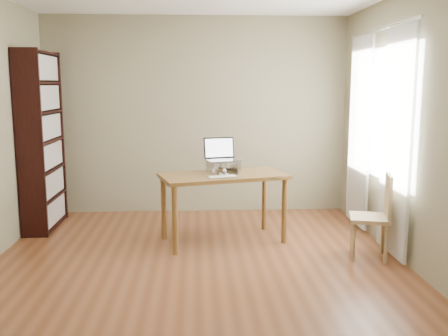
% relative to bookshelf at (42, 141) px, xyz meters
% --- Properties ---
extents(room, '(4.04, 4.54, 2.64)m').
position_rel_bookshelf_xyz_m(room, '(1.86, -1.54, 0.25)').
color(room, '#5D3118').
rests_on(room, ground).
extents(bookshelf, '(0.30, 0.90, 2.10)m').
position_rel_bookshelf_xyz_m(bookshelf, '(0.00, 0.00, 0.00)').
color(bookshelf, black).
rests_on(bookshelf, ground).
extents(curtains, '(0.03, 1.90, 2.25)m').
position_rel_bookshelf_xyz_m(curtains, '(3.75, -0.75, 0.12)').
color(curtains, white).
rests_on(curtains, ground).
extents(desk, '(1.46, 1.00, 0.75)m').
position_rel_bookshelf_xyz_m(desk, '(2.12, -0.67, -0.40)').
color(desk, brown).
rests_on(desk, ground).
extents(laptop_stand, '(0.32, 0.25, 0.13)m').
position_rel_bookshelf_xyz_m(laptop_stand, '(2.12, -0.59, -0.22)').
color(laptop_stand, silver).
rests_on(laptop_stand, desk).
extents(laptop, '(0.40, 0.38, 0.25)m').
position_rel_bookshelf_xyz_m(laptop, '(2.12, -0.53, -0.11)').
color(laptop, silver).
rests_on(laptop, laptop_stand).
extents(keyboard, '(0.33, 0.21, 0.02)m').
position_rel_bookshelf_xyz_m(keyboard, '(2.09, -0.89, -0.29)').
color(keyboard, silver).
rests_on(keyboard, desk).
extents(coaster, '(0.09, 0.09, 0.01)m').
position_rel_bookshelf_xyz_m(coaster, '(2.69, -0.91, -0.30)').
color(coaster, brown).
rests_on(coaster, desk).
extents(cat, '(0.23, 0.47, 0.13)m').
position_rel_bookshelf_xyz_m(cat, '(2.09, -0.56, -0.24)').
color(cat, '#413B33').
rests_on(cat, desk).
extents(chair, '(0.46, 0.46, 0.84)m').
position_rel_bookshelf_xyz_m(chair, '(3.60, -1.28, -0.60)').
color(chair, '#A6855A').
rests_on(chair, ground).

